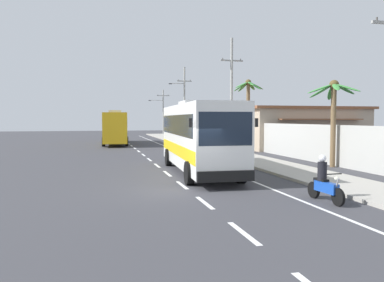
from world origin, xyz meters
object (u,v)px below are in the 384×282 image
Objects in this scene: utility_pole_distant at (163,110)px; roadside_building at (298,127)px; utility_pole_mid at (231,93)px; palm_nearest at (248,101)px; utility_pole_far at (184,101)px; pedestrian_near_kerb at (233,141)px; coach_bus_far_lane at (115,127)px; motorcycle_trailing at (197,149)px; motorcycle_beside_bus at (324,183)px; palm_second at (333,105)px; coach_bus_foreground at (198,135)px.

roadside_building is at bearing -78.97° from utility_pole_distant.
utility_pole_mid is 1.55× the size of palm_nearest.
utility_pole_mid is 1.01× the size of utility_pole_far.
pedestrian_near_kerb is at bearing -107.05° from utility_pole_mid.
coach_bus_far_lane is 20.12m from roadside_building.
coach_bus_far_lane is at bearing 132.26° from utility_pole_mid.
motorcycle_trailing is 0.16× the size of roadside_building.
motorcycle_beside_bus is at bearing -109.66° from pedestrian_near_kerb.
motorcycle_beside_bus is (5.64, -32.37, -1.32)m from coach_bus_far_lane.
coach_bus_far_lane is at bearing -140.45° from utility_pole_far.
palm_second is at bearing -50.60° from motorcycle_trailing.
coach_bus_far_lane is 1.22× the size of utility_pole_far.
motorcycle_beside_bus is at bearing -94.28° from utility_pole_distant.
coach_bus_foreground is at bearing -121.78° from palm_nearest.
coach_bus_foreground is 1.07× the size of utility_pole_far.
utility_pole_mid is at bearing 63.08° from coach_bus_foreground.
utility_pole_mid reaches higher than pedestrian_near_kerb.
roadside_building is (5.43, 0.11, -2.53)m from palm_nearest.
palm_nearest is 1.28× the size of palm_second.
coach_bus_far_lane is at bearing 97.55° from coach_bus_foreground.
utility_pole_far is at bearing 79.42° from motorcycle_trailing.
utility_pole_far reaches higher than coach_bus_foreground.
motorcycle_beside_bus is 0.16× the size of roadside_building.
coach_bus_far_lane is at bearing 149.89° from roadside_building.
coach_bus_far_lane is 32.89m from motorcycle_beside_bus.
roadside_building is (7.50, -18.26, -3.33)m from utility_pole_far.
utility_pole_mid is 2.25m from palm_nearest.
coach_bus_far_lane is at bearing 107.97° from motorcycle_trailing.
utility_pole_far is 1.53× the size of palm_nearest.
roadside_building is at bearing -30.11° from coach_bus_far_lane.
palm_nearest is at bearing 42.99° from pedestrian_near_kerb.
pedestrian_near_kerb is at bearing -127.98° from palm_nearest.
palm_nearest is at bearing 21.82° from utility_pole_mid.
coach_bus_far_lane is 16.62m from pedestrian_near_kerb.
palm_second is at bearing -85.10° from pedestrian_near_kerb.
coach_bus_far_lane is 1.47× the size of utility_pole_distant.
utility_pole_mid reaches higher than coach_bus_foreground.
palm_second is at bearing 54.05° from motorcycle_beside_bus.
utility_pole_far is 32.35m from palm_second.
utility_pole_far reaches higher than coach_bus_far_lane.
coach_bus_foreground is at bearing -178.40° from palm_second.
motorcycle_trailing is 8.52m from utility_pole_mid.
palm_second is (-0.33, -13.88, -0.83)m from palm_nearest.
coach_bus_foreground reaches higher than motorcycle_beside_bus.
coach_bus_foreground is 52.18m from utility_pole_distant.
palm_nearest is (6.66, 6.17, 3.94)m from motorcycle_trailing.
motorcycle_beside_bus is 16.00m from motorcycle_trailing.
utility_pole_far is at bearing 112.34° from roadside_building.
motorcycle_beside_bus is 10.69m from palm_second.
coach_bus_foreground is 12.04m from pedestrian_near_kerb.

